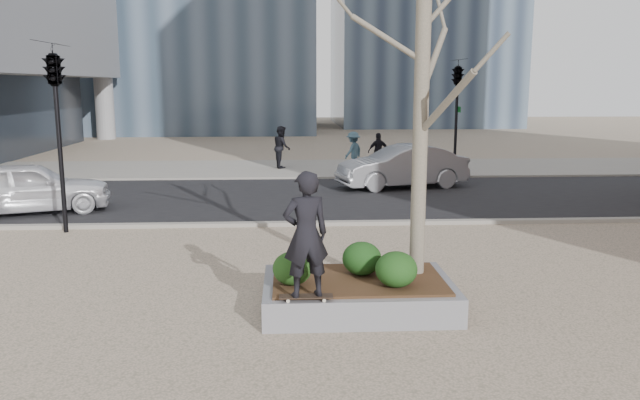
{
  "coord_description": "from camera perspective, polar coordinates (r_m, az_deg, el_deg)",
  "views": [
    {
      "loc": [
        -0.12,
        -9.49,
        3.53
      ],
      "look_at": [
        0.5,
        2.0,
        1.4
      ],
      "focal_mm": 35.0,
      "sensor_mm": 36.0,
      "label": 1
    }
  ],
  "objects": [
    {
      "name": "ground",
      "position": [
        10.13,
        -2.24,
        -9.92
      ],
      "size": [
        120.0,
        120.0,
        0.0
      ],
      "primitive_type": "plane",
      "color": "tan",
      "rests_on": "ground"
    },
    {
      "name": "street",
      "position": [
        19.81,
        -2.7,
        0.23
      ],
      "size": [
        60.0,
        8.0,
        0.02
      ],
      "primitive_type": "cube",
      "color": "black",
      "rests_on": "ground"
    },
    {
      "name": "far_sidewalk",
      "position": [
        26.72,
        -2.82,
        2.9
      ],
      "size": [
        60.0,
        6.0,
        0.02
      ],
      "primitive_type": "cube",
      "color": "gray",
      "rests_on": "ground"
    },
    {
      "name": "planter",
      "position": [
        10.11,
        3.49,
        -8.61
      ],
      "size": [
        3.0,
        2.0,
        0.45
      ],
      "primitive_type": "cube",
      "color": "gray",
      "rests_on": "ground"
    },
    {
      "name": "planter_mulch",
      "position": [
        10.03,
        3.5,
        -7.29
      ],
      "size": [
        2.7,
        1.7,
        0.04
      ],
      "primitive_type": "cube",
      "color": "#382314",
      "rests_on": "planter"
    },
    {
      "name": "sycamore_tree",
      "position": [
        10.02,
        9.33,
        11.84
      ],
      "size": [
        2.8,
        2.8,
        6.6
      ],
      "primitive_type": null,
      "color": "gray",
      "rests_on": "planter_mulch"
    },
    {
      "name": "shrub_left",
      "position": [
        9.66,
        -2.55,
        -6.26
      ],
      "size": [
        0.61,
        0.61,
        0.52
      ],
      "primitive_type": "ellipsoid",
      "color": "#1C3D13",
      "rests_on": "planter_mulch"
    },
    {
      "name": "shrub_middle",
      "position": [
        10.16,
        3.85,
        -5.35
      ],
      "size": [
        0.64,
        0.64,
        0.54
      ],
      "primitive_type": "ellipsoid",
      "color": "black",
      "rests_on": "planter_mulch"
    },
    {
      "name": "shrub_right",
      "position": [
        9.61,
        6.99,
        -6.31
      ],
      "size": [
        0.64,
        0.64,
        0.55
      ],
      "primitive_type": "ellipsoid",
      "color": "#174014",
      "rests_on": "planter_mulch"
    },
    {
      "name": "skateboard",
      "position": [
        9.14,
        -1.29,
        -8.96
      ],
      "size": [
        0.78,
        0.21,
        0.08
      ],
      "primitive_type": null,
      "rotation": [
        0.0,
        0.0,
        -0.01
      ],
      "color": "black",
      "rests_on": "planter"
    },
    {
      "name": "skateboarder",
      "position": [
        8.86,
        -1.31,
        -3.16
      ],
      "size": [
        0.75,
        0.58,
        1.83
      ],
      "primitive_type": "imported",
      "rotation": [
        0.0,
        0.0,
        3.37
      ],
      "color": "black",
      "rests_on": "skateboard"
    },
    {
      "name": "police_car",
      "position": [
        19.04,
        -25.01,
        1.06
      ],
      "size": [
        4.54,
        2.9,
        1.44
      ],
      "primitive_type": "imported",
      "rotation": [
        0.0,
        0.0,
        1.88
      ],
      "color": "white",
      "rests_on": "street"
    },
    {
      "name": "car_silver",
      "position": [
        21.76,
        7.52,
        3.06
      ],
      "size": [
        4.7,
        2.58,
        1.47
      ],
      "primitive_type": "imported",
      "rotation": [
        0.0,
        0.0,
        4.96
      ],
      "color": "#9D9EA5",
      "rests_on": "street"
    },
    {
      "name": "pedestrian_a",
      "position": [
        26.77,
        -3.52,
        4.86
      ],
      "size": [
        0.79,
        0.96,
        1.79
      ],
      "primitive_type": "imported",
      "rotation": [
        0.0,
        0.0,
        1.71
      ],
      "color": "black",
      "rests_on": "far_sidewalk"
    },
    {
      "name": "pedestrian_b",
      "position": [
        26.02,
        3.05,
        4.49
      ],
      "size": [
        1.12,
        1.18,
        1.6
      ],
      "primitive_type": "imported",
      "rotation": [
        0.0,
        0.0,
        4.02
      ],
      "color": "#3B596B",
      "rests_on": "far_sidewalk"
    },
    {
      "name": "pedestrian_c",
      "position": [
        26.14,
        5.38,
        4.44
      ],
      "size": [
        0.96,
        0.51,
        1.55
      ],
      "primitive_type": "imported",
      "rotation": [
        0.0,
        0.0,
        3.29
      ],
      "color": "black",
      "rests_on": "far_sidewalk"
    },
    {
      "name": "traffic_light_near",
      "position": [
        16.07,
        -22.74,
        5.1
      ],
      "size": [
        0.6,
        2.48,
        4.5
      ],
      "primitive_type": null,
      "color": "black",
      "rests_on": "ground"
    },
    {
      "name": "traffic_light_far",
      "position": [
        25.02,
        12.35,
        7.31
      ],
      "size": [
        0.6,
        2.48,
        4.5
      ],
      "primitive_type": null,
      "color": "black",
      "rests_on": "ground"
    }
  ]
}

